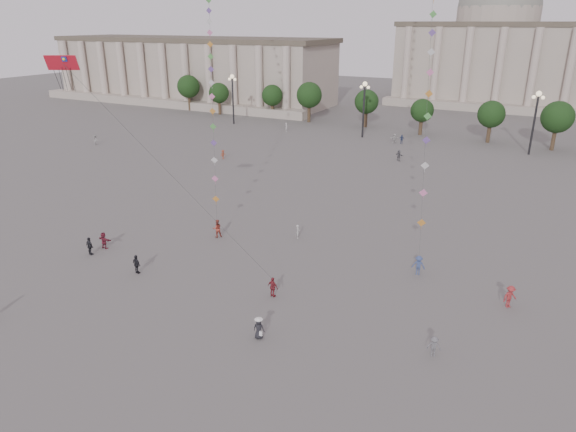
% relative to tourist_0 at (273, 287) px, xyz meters
% --- Properties ---
extents(ground, '(360.00, 360.00, 0.00)m').
position_rel_tourist_0_xyz_m(ground, '(0.23, -7.53, -0.87)').
color(ground, '#53514F').
rests_on(ground, ground).
extents(hall_west, '(84.00, 26.22, 17.20)m').
position_rel_tourist_0_xyz_m(hall_west, '(-74.77, 86.37, 7.55)').
color(hall_west, '#AC9F90').
rests_on(hall_west, ground).
extents(hall_central, '(48.30, 34.30, 35.50)m').
position_rel_tourist_0_xyz_m(hall_central, '(0.23, 121.69, 13.36)').
color(hall_central, '#AC9F90').
rests_on(hall_central, ground).
extents(tree_row, '(137.12, 5.12, 8.00)m').
position_rel_tourist_0_xyz_m(tree_row, '(0.23, 70.47, 4.52)').
color(tree_row, '#3B2B1D').
rests_on(tree_row, ground).
extents(lamp_post_far_west, '(2.00, 0.90, 10.65)m').
position_rel_tourist_0_xyz_m(lamp_post_far_west, '(-44.77, 62.47, 6.48)').
color(lamp_post_far_west, '#262628').
rests_on(lamp_post_far_west, ground).
extents(lamp_post_mid_west, '(2.00, 0.90, 10.65)m').
position_rel_tourist_0_xyz_m(lamp_post_mid_west, '(-14.77, 62.47, 6.48)').
color(lamp_post_mid_west, '#262628').
rests_on(lamp_post_mid_west, ground).
extents(lamp_post_mid_east, '(2.00, 0.90, 10.65)m').
position_rel_tourist_0_xyz_m(lamp_post_mid_east, '(15.23, 62.47, 6.48)').
color(lamp_post_mid_east, '#262628').
rests_on(lamp_post_mid_east, ground).
extents(person_crowd_0, '(1.05, 0.60, 1.68)m').
position_rel_tourist_0_xyz_m(person_crowd_0, '(-6.39, 60.47, -0.03)').
color(person_crowd_0, navy).
rests_on(person_crowd_0, ground).
extents(person_crowd_1, '(1.02, 1.06, 1.72)m').
position_rel_tourist_0_xyz_m(person_crowd_1, '(-56.00, 33.56, -0.01)').
color(person_crowd_1, beige).
rests_on(person_crowd_1, ground).
extents(person_crowd_2, '(0.88, 1.12, 1.52)m').
position_rel_tourist_0_xyz_m(person_crowd_2, '(-29.34, 35.74, -0.12)').
color(person_crowd_2, brown).
rests_on(person_crowd_2, ground).
extents(person_crowd_4, '(1.58, 1.35, 1.71)m').
position_rel_tourist_0_xyz_m(person_crowd_4, '(-7.75, 60.47, -0.02)').
color(person_crowd_4, silver).
rests_on(person_crowd_4, ground).
extents(person_crowd_6, '(1.09, 0.81, 1.51)m').
position_rel_tourist_0_xyz_m(person_crowd_6, '(13.59, -1.98, -0.12)').
color(person_crowd_6, '#5D5E62').
rests_on(person_crowd_6, ground).
extents(person_crowd_8, '(1.34, 1.36, 1.88)m').
position_rel_tourist_0_xyz_m(person_crowd_8, '(17.47, 7.24, 0.06)').
color(person_crowd_8, maroon).
rests_on(person_crowd_8, ground).
extents(person_crowd_10, '(0.65, 0.76, 1.77)m').
position_rel_tourist_0_xyz_m(person_crowd_10, '(-30.54, 60.47, 0.01)').
color(person_crowd_10, silver).
rests_on(person_crowd_10, ground).
extents(person_crowd_12, '(1.66, 1.25, 1.75)m').
position_rel_tourist_0_xyz_m(person_crowd_12, '(-3.32, 48.06, -0.00)').
color(person_crowd_12, '#57575C').
rests_on(person_crowd_12, ground).
extents(person_crowd_13, '(0.56, 0.65, 1.49)m').
position_rel_tourist_0_xyz_m(person_crowd_13, '(-3.62, 11.87, -0.13)').
color(person_crowd_13, '#B1B2AD').
rests_on(person_crowd_13, ground).
extents(tourist_0, '(1.09, 0.61, 1.75)m').
position_rel_tourist_0_xyz_m(tourist_0, '(0.00, 0.00, 0.00)').
color(tourist_0, maroon).
rests_on(tourist_0, ground).
extents(tourist_1, '(1.13, 0.67, 1.80)m').
position_rel_tourist_0_xyz_m(tourist_1, '(-12.90, -2.02, 0.03)').
color(tourist_1, black).
rests_on(tourist_1, ground).
extents(tourist_2, '(1.59, 0.53, 1.71)m').
position_rel_tourist_0_xyz_m(tourist_2, '(-19.68, 0.61, -0.02)').
color(tourist_2, maroon).
rests_on(tourist_2, ground).
extents(tourist_4, '(1.14, 0.65, 1.83)m').
position_rel_tourist_0_xyz_m(tourist_4, '(-19.72, -1.14, 0.04)').
color(tourist_4, black).
rests_on(tourist_4, ground).
extents(kite_flyer_0, '(1.18, 1.19, 1.94)m').
position_rel_tourist_0_xyz_m(kite_flyer_0, '(-11.31, 8.24, 0.10)').
color(kite_flyer_0, '#9D382B').
rests_on(kite_flyer_0, ground).
extents(kite_flyer_1, '(1.26, 0.84, 1.81)m').
position_rel_tourist_0_xyz_m(kite_flyer_1, '(9.62, 9.52, 0.03)').
color(kite_flyer_1, '#36477A').
rests_on(kite_flyer_1, ground).
extents(hat_person, '(0.89, 0.70, 1.69)m').
position_rel_tourist_0_xyz_m(hat_person, '(2.01, -5.67, -0.03)').
color(hat_person, black).
rests_on(hat_person, ground).
extents(dragon_kite, '(7.35, 4.31, 22.31)m').
position_rel_tourist_0_xyz_m(dragon_kite, '(-12.31, -7.00, 16.91)').
color(dragon_kite, red).
rests_on(dragon_kite, ground).
extents(kite_train_west, '(23.74, 33.23, 56.41)m').
position_rel_tourist_0_xyz_m(kite_train_west, '(-23.62, 25.91, 21.71)').
color(kite_train_west, '#3F3F3F').
rests_on(kite_train_west, ground).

